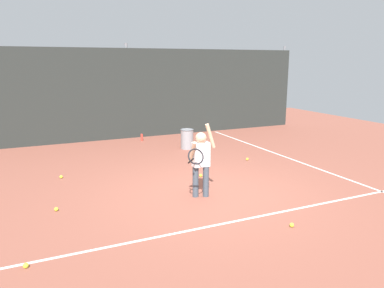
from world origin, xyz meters
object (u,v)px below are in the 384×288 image
tennis_ball_1 (247,159)px  tennis_ball_4 (26,266)px  ball_hopper (187,139)px  tennis_player (201,159)px  tennis_ball_2 (201,175)px  tennis_ball_5 (61,177)px  tennis_ball_0 (292,225)px  water_bottle (142,137)px  tennis_ball_3 (56,209)px

tennis_ball_1 → tennis_ball_4: (-5.16, -3.13, 0.00)m
tennis_ball_1 → ball_hopper: bearing=115.3°
tennis_player → ball_hopper: tennis_player is taller
tennis_ball_1 → tennis_ball_4: same height
tennis_ball_2 → tennis_ball_5: same height
tennis_ball_0 → tennis_ball_1: bearing=67.2°
ball_hopper → water_bottle: ball_hopper is taller
tennis_ball_4 → tennis_ball_3: bearing=73.9°
water_bottle → tennis_ball_0: water_bottle is taller
tennis_player → tennis_ball_2: bearing=65.9°
tennis_ball_2 → tennis_ball_4: same height
tennis_ball_0 → tennis_ball_4: (-3.66, 0.42, 0.00)m
ball_hopper → tennis_ball_3: ball_hopper is taller
tennis_ball_0 → tennis_ball_1: 3.85m
water_bottle → tennis_ball_5: size_ratio=3.33×
tennis_ball_0 → tennis_ball_4: 3.69m
tennis_ball_0 → ball_hopper: bearing=83.2°
water_bottle → tennis_ball_5: 4.02m
ball_hopper → tennis_ball_5: size_ratio=8.52×
tennis_ball_3 → tennis_ball_4: (-0.49, -1.69, 0.00)m
tennis_player → tennis_ball_0: bearing=-66.1°
tennis_player → ball_hopper: 3.90m
water_bottle → tennis_ball_4: (-3.44, -6.50, -0.08)m
tennis_player → tennis_ball_3: size_ratio=20.46×
tennis_ball_1 → tennis_ball_3: 4.89m
tennis_ball_3 → tennis_ball_4: bearing=-106.1°
tennis_ball_1 → tennis_ball_5: 4.44m
tennis_ball_3 → tennis_ball_5: bearing=82.2°
tennis_ball_0 → tennis_ball_5: (-2.92, 3.95, 0.00)m
tennis_ball_4 → tennis_ball_1: bearing=31.2°
water_bottle → tennis_player: bearing=-95.1°
tennis_ball_1 → tennis_ball_5: size_ratio=1.00×
tennis_ball_0 → tennis_ball_5: bearing=126.5°
tennis_player → tennis_ball_2: tennis_player is taller
tennis_ball_3 → tennis_ball_0: bearing=-33.7°
tennis_ball_3 → tennis_ball_5: same height
tennis_ball_1 → tennis_ball_3: same height
water_bottle → tennis_ball_4: 7.36m
tennis_ball_0 → tennis_ball_1: same height
water_bottle → tennis_ball_3: bearing=-121.5°
tennis_ball_2 → tennis_ball_1: bearing=24.3°
ball_hopper → tennis_ball_4: 6.56m
water_bottle → tennis_ball_5: water_bottle is taller
tennis_ball_5 → tennis_ball_3: bearing=-97.8°
water_bottle → tennis_ball_4: water_bottle is taller
tennis_ball_0 → tennis_ball_1: size_ratio=1.00×
tennis_ball_1 → tennis_ball_5: (-4.42, 0.40, 0.00)m
tennis_ball_2 → tennis_ball_3: bearing=-167.2°
tennis_player → water_bottle: 5.26m
ball_hopper → tennis_ball_1: 2.02m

